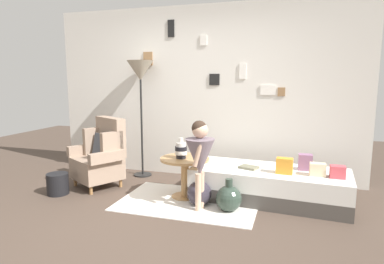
{
  "coord_description": "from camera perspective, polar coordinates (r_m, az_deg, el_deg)",
  "views": [
    {
      "loc": [
        1.39,
        -3.02,
        1.52
      ],
      "look_at": [
        0.15,
        0.95,
        0.85
      ],
      "focal_mm": 31.29,
      "sensor_mm": 36.0,
      "label": 1
    }
  ],
  "objects": [
    {
      "name": "floor_lamp",
      "position": [
        5.19,
        -8.78,
        9.5
      ],
      "size": [
        0.4,
        0.4,
        1.79
      ],
      "color": "black",
      "rests_on": "ground"
    },
    {
      "name": "armchair",
      "position": [
        4.91,
        -15.21,
        -3.9
      ],
      "size": [
        0.9,
        0.83,
        0.97
      ],
      "color": "#9E7042",
      "rests_on": "ground"
    },
    {
      "name": "side_table",
      "position": [
        4.29,
        -1.21,
        -6.24
      ],
      "size": [
        0.63,
        0.63,
        0.52
      ],
      "color": "tan",
      "rests_on": "ground"
    },
    {
      "name": "ground_plane",
      "position": [
        3.66,
        -6.94,
        -15.47
      ],
      "size": [
        12.0,
        12.0,
        0.0
      ],
      "primitive_type": "plane",
      "color": "#4C3D33"
    },
    {
      "name": "gallery_wall",
      "position": [
        5.17,
        1.72,
        6.71
      ],
      "size": [
        4.8,
        0.12,
        2.6
      ],
      "color": "silver",
      "rests_on": "ground"
    },
    {
      "name": "demijohn_near",
      "position": [
        4.09,
        1.25,
        -10.34
      ],
      "size": [
        0.3,
        0.3,
        0.38
      ],
      "color": "#332D38",
      "rests_on": "ground"
    },
    {
      "name": "book_on_daybed",
      "position": [
        4.28,
        9.65,
        -5.96
      ],
      "size": [
        0.26,
        0.22,
        0.03
      ],
      "primitive_type": "cube",
      "rotation": [
        0.0,
        0.0,
        -0.33
      ],
      "color": "#75735C",
      "rests_on": "daybed"
    },
    {
      "name": "pillow_head",
      "position": [
        4.16,
        23.57,
        -6.26
      ],
      "size": [
        0.16,
        0.12,
        0.14
      ],
      "primitive_type": "cube",
      "rotation": [
        0.0,
        0.0,
        0.0
      ],
      "color": "#D64C56",
      "rests_on": "daybed"
    },
    {
      "name": "pillow_mid",
      "position": [
        4.16,
        20.62,
        -6.01
      ],
      "size": [
        0.18,
        0.12,
        0.15
      ],
      "primitive_type": "cube",
      "rotation": [
        0.0,
        0.0,
        0.02
      ],
      "color": "beige",
      "rests_on": "daybed"
    },
    {
      "name": "pillow_back",
      "position": [
        4.36,
        18.74,
        -4.89
      ],
      "size": [
        0.17,
        0.12,
        0.2
      ],
      "primitive_type": "cube",
      "rotation": [
        0.0,
        0.0,
        0.02
      ],
      "color": "gray",
      "rests_on": "daybed"
    },
    {
      "name": "rug",
      "position": [
        4.24,
        -0.54,
        -11.79
      ],
      "size": [
        1.69,
        1.12,
        0.01
      ],
      "primitive_type": "cube",
      "color": "silver",
      "rests_on": "ground"
    },
    {
      "name": "daybed",
      "position": [
        4.36,
        13.03,
        -8.73
      ],
      "size": [
        1.96,
        0.94,
        0.4
      ],
      "color": "#4C4742",
      "rests_on": "ground"
    },
    {
      "name": "pillow_extra",
      "position": [
        4.13,
        15.48,
        -5.58
      ],
      "size": [
        0.2,
        0.13,
        0.19
      ],
      "primitive_type": "cube",
      "rotation": [
        0.0,
        0.0,
        -0.06
      ],
      "color": "orange",
      "rests_on": "daybed"
    },
    {
      "name": "person_child",
      "position": [
        3.81,
        1.36,
        -3.8
      ],
      "size": [
        0.34,
        0.34,
        1.05
      ],
      "color": "#D8AD8E",
      "rests_on": "ground"
    },
    {
      "name": "demijohn_far",
      "position": [
        3.94,
        6.28,
        -11.15
      ],
      "size": [
        0.3,
        0.3,
        0.39
      ],
      "color": "#2D3D33",
      "rests_on": "ground"
    },
    {
      "name": "vase_striped",
      "position": [
        4.21,
        -1.88,
        -3.07
      ],
      "size": [
        0.15,
        0.15,
        0.26
      ],
      "color": "black",
      "rests_on": "side_table"
    },
    {
      "name": "magazine_basket",
      "position": [
        4.81,
        -21.92,
        -8.19
      ],
      "size": [
        0.28,
        0.28,
        0.28
      ],
      "primitive_type": "cylinder",
      "color": "black",
      "rests_on": "ground"
    }
  ]
}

